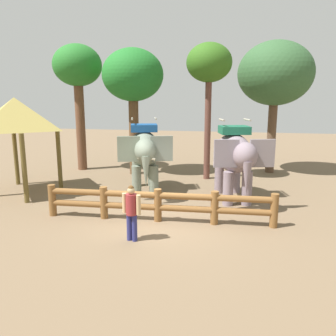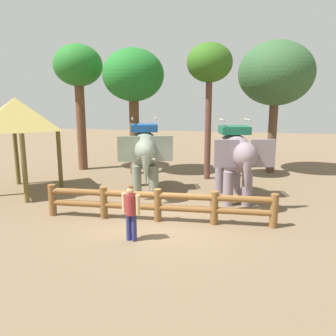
% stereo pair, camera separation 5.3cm
% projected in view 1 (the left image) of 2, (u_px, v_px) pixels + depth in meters
% --- Properties ---
extents(ground_plane, '(60.00, 60.00, 0.00)m').
position_uv_depth(ground_plane, '(158.00, 221.00, 10.76)').
color(ground_plane, brown).
extents(log_fence, '(7.34, 0.61, 1.05)m').
position_uv_depth(log_fence, '(158.00, 203.00, 10.65)').
color(log_fence, brown).
rests_on(log_fence, ground).
extents(elephant_near_left, '(2.44, 3.66, 3.06)m').
position_uv_depth(elephant_near_left, '(144.00, 151.00, 13.74)').
color(elephant_near_left, slate).
rests_on(elephant_near_left, ground).
extents(elephant_center, '(2.33, 3.68, 3.08)m').
position_uv_depth(elephant_center, '(235.00, 156.00, 12.64)').
color(elephant_center, gray).
rests_on(elephant_center, ground).
extents(tourist_woman_in_black, '(0.54, 0.36, 1.56)m').
position_uv_depth(tourist_woman_in_black, '(132.00, 209.00, 9.12)').
color(tourist_woman_in_black, navy).
rests_on(tourist_woman_in_black, ground).
extents(thatched_shelter, '(3.22, 3.22, 3.87)m').
position_uv_depth(thatched_shelter, '(15.00, 115.00, 13.39)').
color(thatched_shelter, brown).
rests_on(thatched_shelter, ground).
extents(tree_far_left, '(3.74, 3.74, 6.65)m').
position_uv_depth(tree_far_left, '(275.00, 74.00, 16.88)').
color(tree_far_left, brown).
rests_on(tree_far_left, ground).
extents(tree_back_center, '(2.52, 2.52, 6.59)m').
position_uv_depth(tree_back_center, '(78.00, 70.00, 17.56)').
color(tree_back_center, brown).
rests_on(tree_back_center, ground).
extents(tree_far_right, '(2.09, 2.09, 6.32)m').
position_uv_depth(tree_far_right, '(209.00, 66.00, 15.39)').
color(tree_far_right, brown).
rests_on(tree_far_right, ground).
extents(tree_deep_back, '(3.02, 3.02, 6.24)m').
position_uv_depth(tree_deep_back, '(133.00, 77.00, 16.57)').
color(tree_deep_back, brown).
rests_on(tree_deep_back, ground).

